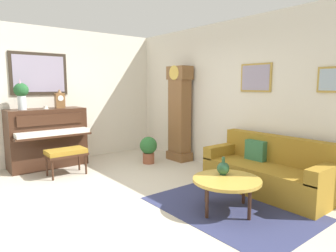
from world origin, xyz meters
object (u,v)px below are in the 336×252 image
(grandfather_clock, at_px, (179,116))
(flower_vase, at_px, (21,93))
(teacup, at_px, (46,108))
(potted_plant, at_px, (148,148))
(couch, at_px, (268,171))
(coffee_table, at_px, (227,181))
(piano, at_px, (47,138))
(mantel_clock, at_px, (60,100))
(green_jug, at_px, (223,168))
(piano_bench, at_px, (66,153))

(grandfather_clock, xyz_separation_m, flower_vase, (-1.23, -2.83, 0.52))
(teacup, relative_size, potted_plant, 0.21)
(couch, relative_size, coffee_table, 2.16)
(couch, height_order, flower_vase, flower_vase)
(piano, height_order, mantel_clock, mantel_clock)
(piano, distance_m, potted_plant, 2.03)
(couch, distance_m, coffee_table, 1.06)
(green_jug, bearing_deg, couch, 85.73)
(grandfather_clock, relative_size, flower_vase, 3.50)
(coffee_table, bearing_deg, green_jug, 146.95)
(coffee_table, distance_m, teacup, 3.83)
(teacup, distance_m, green_jug, 3.70)
(potted_plant, bearing_deg, teacup, -119.42)
(piano, xyz_separation_m, potted_plant, (1.05, 1.72, -0.27))
(grandfather_clock, distance_m, couch, 2.42)
(mantel_clock, relative_size, teacup, 3.28)
(mantel_clock, distance_m, potted_plant, 2.05)
(piano_bench, distance_m, mantel_clock, 1.24)
(coffee_table, relative_size, mantel_clock, 2.32)
(piano_bench, bearing_deg, flower_vase, -147.92)
(couch, bearing_deg, green_jug, -94.27)
(piano, height_order, grandfather_clock, grandfather_clock)
(green_jug, bearing_deg, flower_vase, -154.44)
(piano_bench, distance_m, grandfather_clock, 2.44)
(piano, xyz_separation_m, grandfather_clock, (1.23, 2.41, 0.37))
(piano_bench, relative_size, potted_plant, 1.25)
(piano, xyz_separation_m, green_jug, (3.48, 1.24, -0.07))
(mantel_clock, relative_size, potted_plant, 0.68)
(piano_bench, height_order, grandfather_clock, grandfather_clock)
(teacup, relative_size, green_jug, 0.48)
(coffee_table, bearing_deg, teacup, -161.85)
(grandfather_clock, height_order, coffee_table, grandfather_clock)
(green_jug, bearing_deg, piano, -160.34)
(grandfather_clock, height_order, green_jug, grandfather_clock)
(mantel_clock, relative_size, flower_vase, 0.66)
(coffee_table, xyz_separation_m, potted_plant, (-2.58, 0.57, -0.08))
(piano_bench, height_order, potted_plant, potted_plant)
(coffee_table, relative_size, green_jug, 3.67)
(piano, bearing_deg, coffee_table, 17.54)
(grandfather_clock, bearing_deg, coffee_table, -27.73)
(couch, xyz_separation_m, flower_vase, (-3.55, -2.63, 1.17))
(mantel_clock, bearing_deg, green_jug, 15.46)
(piano_bench, relative_size, teacup, 6.03)
(piano, height_order, flower_vase, flower_vase)
(coffee_table, height_order, potted_plant, potted_plant)
(couch, xyz_separation_m, green_jug, (-0.07, -0.96, 0.20))
(grandfather_clock, xyz_separation_m, potted_plant, (-0.18, -0.69, -0.64))
(teacup, xyz_separation_m, potted_plant, (0.98, 1.74, -0.87))
(coffee_table, distance_m, green_jug, 0.21)
(coffee_table, xyz_separation_m, green_jug, (-0.15, 0.10, 0.12))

